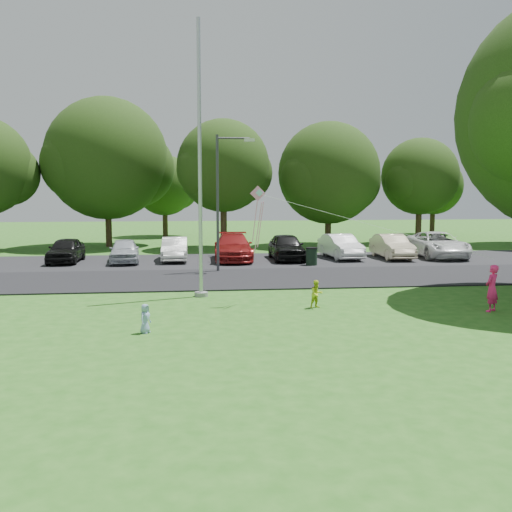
{
  "coord_description": "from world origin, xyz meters",
  "views": [
    {
      "loc": [
        -3.9,
        -16.0,
        3.88
      ],
      "look_at": [
        -1.56,
        4.0,
        1.6
      ],
      "focal_mm": 40.0,
      "sensor_mm": 36.0,
      "label": 1
    }
  ],
  "objects": [
    {
      "name": "tree_row",
      "position": [
        1.59,
        24.23,
        5.71
      ],
      "size": [
        64.35,
        11.94,
        10.88
      ],
      "color": "#332316",
      "rests_on": "ground"
    },
    {
      "name": "woman",
      "position": [
        5.81,
        1.2,
        0.77
      ],
      "size": [
        0.67,
        0.62,
        1.53
      ],
      "primitive_type": "imported",
      "rotation": [
        0.0,
        0.0,
        3.76
      ],
      "color": "#FF2171",
      "rests_on": "ground"
    },
    {
      "name": "ground",
      "position": [
        0.0,
        0.0,
        0.0
      ],
      "size": [
        120.0,
        120.0,
        0.0
      ],
      "primitive_type": "plane",
      "color": "#255E18",
      "rests_on": "ground"
    },
    {
      "name": "parking_strip",
      "position": [
        0.0,
        15.5,
        0.03
      ],
      "size": [
        42.0,
        7.0,
        0.06
      ],
      "primitive_type": "cube",
      "color": "black",
      "rests_on": "ground"
    },
    {
      "name": "horizon_trees",
      "position": [
        4.06,
        33.88,
        4.3
      ],
      "size": [
        77.46,
        7.2,
        7.02
      ],
      "color": "#332316",
      "rests_on": "ground"
    },
    {
      "name": "street_lamp",
      "position": [
        -2.29,
        11.37,
        3.94
      ],
      "size": [
        1.84,
        0.25,
        6.56
      ],
      "rotation": [
        0.0,
        0.0,
        -0.02
      ],
      "color": "#3F3F44",
      "rests_on": "ground"
    },
    {
      "name": "child_blue",
      "position": [
        -5.15,
        -0.38,
        0.41
      ],
      "size": [
        0.42,
        0.47,
        0.81
      ],
      "primitive_type": "imported",
      "rotation": [
        0.0,
        0.0,
        1.07
      ],
      "color": "#83A2C9",
      "rests_on": "ground"
    },
    {
      "name": "child_yellow",
      "position": [
        0.3,
        2.43,
        0.47
      ],
      "size": [
        0.55,
        0.5,
        0.94
      ],
      "primitive_type": "imported",
      "rotation": [
        0.0,
        0.0,
        0.37
      ],
      "color": "#C6D822",
      "rests_on": "ground"
    },
    {
      "name": "kite",
      "position": [
        -1.3,
        3.27,
        3.31
      ],
      "size": [
        7.65,
        2.4,
        2.35
      ],
      "rotation": [
        0.0,
        0.0,
        0.0
      ],
      "color": "pink",
      "rests_on": "ground"
    },
    {
      "name": "trash_can",
      "position": [
        2.41,
        13.0,
        0.49
      ],
      "size": [
        0.62,
        0.62,
        0.98
      ],
      "rotation": [
        0.0,
        0.0,
        -0.26
      ],
      "color": "black",
      "rests_on": "ground"
    },
    {
      "name": "park_road",
      "position": [
        0.0,
        9.0,
        0.03
      ],
      "size": [
        60.0,
        6.0,
        0.06
      ],
      "primitive_type": "cube",
      "color": "black",
      "rests_on": "ground"
    },
    {
      "name": "parked_cars",
      "position": [
        1.42,
        15.61,
        0.77
      ],
      "size": [
        23.21,
        5.42,
        1.48
      ],
      "color": "black",
      "rests_on": "ground"
    },
    {
      "name": "flagpole",
      "position": [
        -3.5,
        5.0,
        4.17
      ],
      "size": [
        0.5,
        0.5,
        10.0
      ],
      "color": "#B7BABF",
      "rests_on": "ground"
    }
  ]
}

